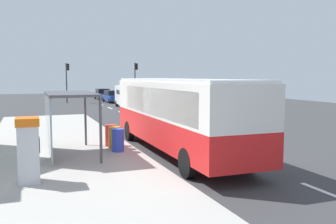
{
  "coord_description": "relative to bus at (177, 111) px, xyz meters",
  "views": [
    {
      "loc": [
        -7.62,
        -13.89,
        3.33
      ],
      "look_at": [
        -1.0,
        3.62,
        1.5
      ],
      "focal_mm": 39.38,
      "sensor_mm": 36.0,
      "label": 1
    }
  ],
  "objects": [
    {
      "name": "white_van",
      "position": [
        3.91,
        23.17,
        -0.5
      ],
      "size": [
        2.21,
        5.28,
        2.3
      ],
      "color": "white",
      "rests_on": "ground"
    },
    {
      "name": "sedan_far",
      "position": [
        4.01,
        38.28,
        -1.05
      ],
      "size": [
        1.88,
        4.42,
        1.52
      ],
      "color": "black",
      "rests_on": "ground"
    },
    {
      "name": "recycling_bin_red",
      "position": [
        -2.49,
        1.87,
        -1.19
      ],
      "size": [
        0.52,
        0.52,
        0.95
      ],
      "primitive_type": "cylinder",
      "color": "red",
      "rests_on": "sidewalk_platform"
    },
    {
      "name": "bus",
      "position": [
        0.0,
        0.0,
        0.0
      ],
      "size": [
        2.59,
        11.02,
        3.21
      ],
      "color": "red",
      "rests_on": "ground"
    },
    {
      "name": "lane_stripe_seg_6",
      "position": [
        1.96,
        23.36,
        -1.84
      ],
      "size": [
        0.16,
        2.2,
        0.01
      ],
      "primitive_type": "cube",
      "color": "silver",
      "rests_on": "ground"
    },
    {
      "name": "lane_stripe_seg_0",
      "position": [
        1.96,
        -6.64,
        -1.84
      ],
      "size": [
        0.16,
        2.2,
        0.01
      ],
      "primitive_type": "cube",
      "color": "silver",
      "rests_on": "ground"
    },
    {
      "name": "traffic_light_far_side",
      "position": [
        -1.39,
        32.9,
        1.45
      ],
      "size": [
        0.49,
        0.28,
        4.95
      ],
      "color": "#2D2D2D",
      "rests_on": "ground"
    },
    {
      "name": "recycling_bin_orange",
      "position": [
        -2.49,
        1.17,
        -1.19
      ],
      "size": [
        0.52,
        0.52,
        0.95
      ],
      "primitive_type": "cylinder",
      "color": "orange",
      "rests_on": "sidewalk_platform"
    },
    {
      "name": "lane_stripe_seg_5",
      "position": [
        1.96,
        18.36,
        -1.84
      ],
      "size": [
        0.16,
        2.2,
        0.01
      ],
      "primitive_type": "cube",
      "color": "silver",
      "rests_on": "ground"
    },
    {
      "name": "ground_plane",
      "position": [
        1.71,
        13.36,
        -1.86
      ],
      "size": [
        56.0,
        92.0,
        0.04
      ],
      "primitive_type": "cube",
      "color": "#38383A"
    },
    {
      "name": "lane_stripe_seg_1",
      "position": [
        1.96,
        -1.64,
        -1.84
      ],
      "size": [
        0.16,
        2.2,
        0.01
      ],
      "primitive_type": "cube",
      "color": "silver",
      "rests_on": "ground"
    },
    {
      "name": "sidewalk_platform",
      "position": [
        -4.69,
        1.36,
        -1.75
      ],
      "size": [
        6.2,
        30.0,
        0.18
      ],
      "primitive_type": "cube",
      "color": "#ADAAA3",
      "rests_on": "ground"
    },
    {
      "name": "ticket_machine",
      "position": [
        -5.98,
        -3.07,
        -0.67
      ],
      "size": [
        0.66,
        0.76,
        1.94
      ],
      "color": "silver",
      "rests_on": "sidewalk_platform"
    },
    {
      "name": "bus_shelter",
      "position": [
        -4.7,
        0.48,
        0.25
      ],
      "size": [
        1.8,
        4.0,
        2.5
      ],
      "color": "#4C4C51",
      "rests_on": "sidewalk_platform"
    },
    {
      "name": "sedan_near",
      "position": [
        4.01,
        31.6,
        -1.05
      ],
      "size": [
        2.03,
        4.49,
        1.52
      ],
      "color": "navy",
      "rests_on": "ground"
    },
    {
      "name": "traffic_light_near_side",
      "position": [
        7.21,
        32.1,
        1.52
      ],
      "size": [
        0.49,
        0.28,
        5.07
      ],
      "color": "#2D2D2D",
      "rests_on": "ground"
    },
    {
      "name": "lane_stripe_seg_3",
      "position": [
        1.96,
        8.36,
        -1.84
      ],
      "size": [
        0.16,
        2.2,
        0.01
      ],
      "primitive_type": "cube",
      "color": "silver",
      "rests_on": "ground"
    },
    {
      "name": "recycling_bin_blue",
      "position": [
        -2.49,
        0.47,
        -1.19
      ],
      "size": [
        0.52,
        0.52,
        0.95
      ],
      "primitive_type": "cylinder",
      "color": "blue",
      "rests_on": "sidewalk_platform"
    },
    {
      "name": "lane_stripe_seg_7",
      "position": [
        1.96,
        28.36,
        -1.84
      ],
      "size": [
        0.16,
        2.2,
        0.01
      ],
      "primitive_type": "cube",
      "color": "silver",
      "rests_on": "ground"
    },
    {
      "name": "lane_stripe_seg_4",
      "position": [
        1.96,
        13.36,
        -1.84
      ],
      "size": [
        0.16,
        2.2,
        0.01
      ],
      "primitive_type": "cube",
      "color": "silver",
      "rests_on": "ground"
    },
    {
      "name": "lane_stripe_seg_2",
      "position": [
        1.96,
        3.36,
        -1.84
      ],
      "size": [
        0.16,
        2.2,
        0.01
      ],
      "primitive_type": "cube",
      "color": "silver",
      "rests_on": "ground"
    }
  ]
}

